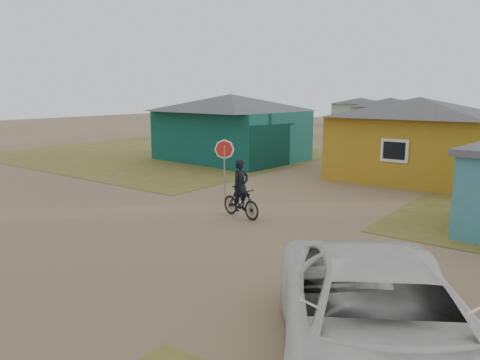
# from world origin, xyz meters

# --- Properties ---
(ground) EXTENTS (120.00, 120.00, 0.00)m
(ground) POSITION_xyz_m (0.00, 0.00, 0.00)
(ground) COLOR #866D4D
(grass_nw) EXTENTS (20.00, 18.00, 0.00)m
(grass_nw) POSITION_xyz_m (-14.00, 13.00, 0.01)
(grass_nw) COLOR olive
(grass_nw) RESTS_ON ground
(house_teal) EXTENTS (8.93, 7.08, 4.00)m
(house_teal) POSITION_xyz_m (-8.50, 13.50, 2.05)
(house_teal) COLOR #0A3A32
(house_teal) RESTS_ON ground
(house_yellow) EXTENTS (7.72, 6.76, 3.90)m
(house_yellow) POSITION_xyz_m (2.50, 14.00, 2.00)
(house_yellow) COLOR #A97A1A
(house_yellow) RESTS_ON ground
(house_pale_west) EXTENTS (7.04, 6.15, 3.60)m
(house_pale_west) POSITION_xyz_m (-6.00, 34.00, 1.86)
(house_pale_west) COLOR #98A38C
(house_pale_west) RESTS_ON ground
(house_pale_north) EXTENTS (6.28, 5.81, 3.40)m
(house_pale_north) POSITION_xyz_m (-14.00, 46.00, 1.75)
(house_pale_north) COLOR #98A38C
(house_pale_north) RESTS_ON ground
(stop_sign) EXTENTS (0.75, 0.24, 2.36)m
(stop_sign) POSITION_xyz_m (-1.96, 4.86, 1.74)
(stop_sign) COLOR gray
(stop_sign) RESTS_ON ground
(cyclist) EXTENTS (1.79, 0.81, 1.95)m
(cyclist) POSITION_xyz_m (0.15, 3.12, 0.71)
(cyclist) COLOR black
(cyclist) RESTS_ON ground
(vehicle) EXTENTS (5.73, 6.78, 1.73)m
(vehicle) POSITION_xyz_m (7.20, -2.85, 0.86)
(vehicle) COLOR silver
(vehicle) RESTS_ON ground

